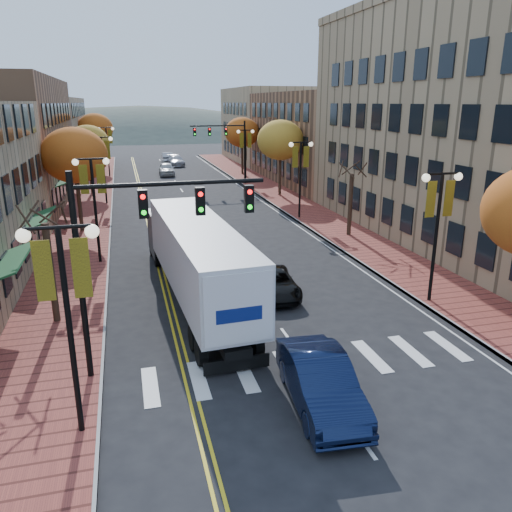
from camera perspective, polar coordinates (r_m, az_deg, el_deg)
ground at (r=16.67m, az=8.42°, el=-15.52°), size 200.00×200.00×0.00m
sidewalk_left at (r=46.27m, az=-18.57°, el=5.23°), size 4.00×85.00×0.15m
sidewalk_right at (r=48.48m, az=3.25°, el=6.61°), size 4.00×85.00×0.15m
building_left_far at (r=74.76m, az=-24.02°, el=12.54°), size 12.00×26.00×9.50m
building_right_near at (r=37.72m, az=26.08°, el=13.30°), size 15.00×28.00×15.00m
building_right_mid at (r=60.08m, az=9.33°, el=13.20°), size 15.00×24.00×10.00m
building_right_far at (r=80.63m, az=2.83°, el=14.72°), size 15.00×20.00×11.00m
tree_left_a at (r=22.08m, az=-22.37°, el=-1.83°), size 0.28×0.28×4.20m
tree_left_b at (r=37.10m, az=-20.05°, el=10.75°), size 4.48×4.48×7.21m
tree_left_c at (r=53.04m, az=-18.66°, el=12.10°), size 4.16×4.16×6.69m
tree_left_d at (r=70.95m, az=-17.91°, el=13.69°), size 4.61×4.61×7.42m
tree_right_b at (r=34.83m, az=10.71°, el=5.79°), size 0.28×0.28×4.20m
tree_right_c at (r=49.21m, az=2.80°, el=13.09°), size 4.48×4.48×7.21m
tree_right_d at (r=64.63m, az=-1.60°, el=13.94°), size 4.35×4.35×7.00m
lamp_left_a at (r=13.72m, az=-20.97°, el=-3.87°), size 1.96×0.36×6.05m
lamp_left_b at (r=29.22m, az=-18.08°, el=7.17°), size 1.96×0.36×6.05m
lamp_left_c at (r=47.06m, az=-17.12°, el=10.77°), size 1.96×0.36×6.05m
lamp_left_d at (r=64.99m, az=-16.68°, el=12.38°), size 1.96×0.36×6.05m
lamp_right_a at (r=23.51m, az=20.13°, el=4.70°), size 1.96×0.36×6.05m
lamp_right_b at (r=39.41m, az=5.11°, el=10.33°), size 1.96×0.36×6.05m
lamp_right_c at (r=56.58m, az=-1.20°, el=12.47°), size 1.96×0.36×6.05m
traffic_mast_near at (r=16.30m, az=-13.17°, el=2.41°), size 6.10×0.35×7.00m
traffic_mast_far at (r=56.09m, az=-3.26°, el=13.05°), size 6.10×0.34×7.00m
semi_truck at (r=23.35m, az=-7.22°, el=0.45°), size 3.39×15.76×3.91m
navy_sedan at (r=15.78m, az=7.37°, el=-14.04°), size 2.10×5.06×1.63m
black_suv at (r=24.08m, az=2.07°, el=-3.09°), size 2.44×4.59×1.23m
car_far_white at (r=65.38m, az=-10.20°, el=9.76°), size 2.01×4.75×1.60m
car_far_silver at (r=75.24m, az=-9.14°, el=10.72°), size 2.30×5.21×1.49m
car_far_oncoming at (r=80.05m, az=-10.11°, el=11.05°), size 1.60×4.50×1.48m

